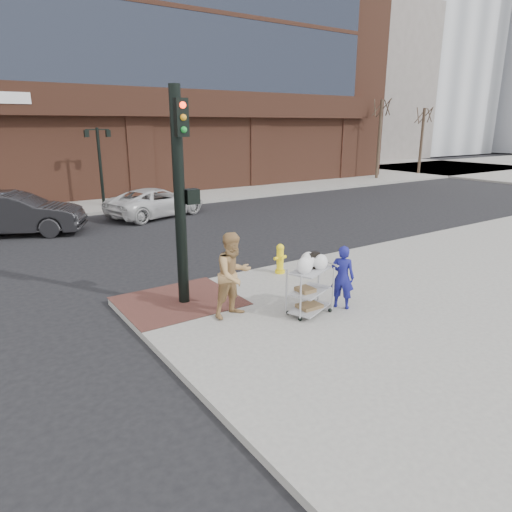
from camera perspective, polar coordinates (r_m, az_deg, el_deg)
ground at (r=10.93m, az=-4.70°, el=-7.15°), size 220.00×220.00×0.00m
sidewalk_far at (r=44.53m, az=-11.16°, el=10.39°), size 65.00×36.00×0.15m
brick_curb_ramp at (r=11.37m, az=-9.62°, el=-5.54°), size 2.80×2.40×0.01m
filler_block at (r=64.99m, az=10.31°, el=20.04°), size 14.00×20.00×18.00m
bare_tree_a at (r=38.42m, az=15.50°, el=18.51°), size 1.80×1.80×7.20m
bare_tree_b at (r=43.39m, az=20.36°, el=17.15°), size 1.80×1.80×6.70m
lamp_post at (r=25.77m, az=-18.96°, el=11.53°), size 1.32×0.22×4.00m
traffic_signal_pole at (r=10.62m, az=-9.40°, el=7.92°), size 0.61×0.51×5.00m
woman_blue at (r=10.77m, az=10.75°, el=-2.61°), size 0.60×0.66×1.51m
pedestrian_tan at (r=10.08m, az=-2.82°, el=-2.37°), size 1.03×0.86×1.92m
sedan_dark at (r=20.74m, az=-27.97°, el=4.69°), size 5.52×3.85×1.72m
minivan_white at (r=22.68m, az=-12.33°, el=6.59°), size 5.41×3.66×1.38m
utility_cart at (r=10.35m, az=6.76°, el=-3.84°), size 1.16×0.91×1.42m
fire_hydrant at (r=13.17m, az=3.03°, el=-0.27°), size 0.41×0.29×0.87m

